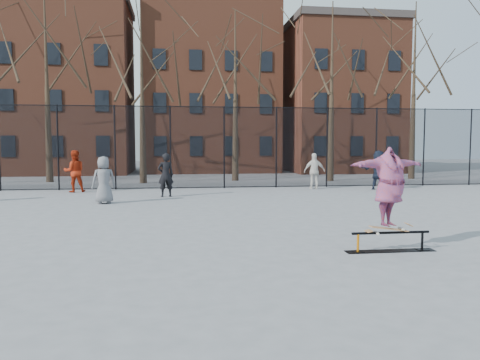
{
  "coord_description": "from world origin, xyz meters",
  "views": [
    {
      "loc": [
        -1.06,
        -9.78,
        2.21
      ],
      "look_at": [
        0.45,
        1.5,
        1.31
      ],
      "focal_mm": 35.0,
      "sensor_mm": 36.0,
      "label": 1
    }
  ],
  "objects": [
    {
      "name": "ground",
      "position": [
        0.0,
        0.0,
        0.0
      ],
      "size": [
        100.0,
        100.0,
        0.0
      ],
      "primitive_type": "plane",
      "color": "slate"
    },
    {
      "name": "rowhouses",
      "position": [
        0.72,
        26.0,
        6.06
      ],
      "size": [
        29.0,
        7.0,
        13.0
      ],
      "color": "brown",
      "rests_on": "ground"
    },
    {
      "name": "bystander_red",
      "position": [
        -5.67,
        12.0,
        0.94
      ],
      "size": [
        1.07,
        0.93,
        1.89
      ],
      "primitive_type": "imported",
      "rotation": [
        0.0,
        0.0,
        3.41
      ],
      "color": "#9C230D",
      "rests_on": "ground"
    },
    {
      "name": "skateboard",
      "position": [
        3.2,
        -0.85,
        0.46
      ],
      "size": [
        0.85,
        0.2,
        0.1
      ],
      "primitive_type": null,
      "color": "#9D683E",
      "rests_on": "skate_rail"
    },
    {
      "name": "tree_row",
      "position": [
        -0.25,
        17.15,
        7.36
      ],
      "size": [
        33.66,
        7.46,
        10.67
      ],
      "color": "black",
      "rests_on": "ground"
    },
    {
      "name": "bystander_white",
      "position": [
        5.47,
        12.0,
        0.86
      ],
      "size": [
        1.04,
        0.48,
        1.73
      ],
      "primitive_type": "imported",
      "rotation": [
        0.0,
        0.0,
        3.08
      ],
      "color": "silver",
      "rests_on": "ground"
    },
    {
      "name": "fence",
      "position": [
        -0.01,
        13.0,
        2.05
      ],
      "size": [
        34.03,
        0.07,
        4.0
      ],
      "color": "black",
      "rests_on": "ground"
    },
    {
      "name": "bystander_extra",
      "position": [
        -3.74,
        7.72,
        0.87
      ],
      "size": [
        0.98,
        0.79,
        1.74
      ],
      "primitive_type": "imported",
      "rotation": [
        0.0,
        0.0,
        3.45
      ],
      "color": "slate",
      "rests_on": "ground"
    },
    {
      "name": "bystander_navy",
      "position": [
        8.42,
        11.34,
        0.94
      ],
      "size": [
        1.67,
        1.57,
        1.88
      ],
      "primitive_type": "imported",
      "rotation": [
        0.0,
        0.0,
        2.42
      ],
      "color": "#1A2235",
      "rests_on": "ground"
    },
    {
      "name": "skate_rail",
      "position": [
        3.24,
        -0.85,
        0.16
      ],
      "size": [
        1.87,
        0.29,
        0.41
      ],
      "color": "black",
      "rests_on": "ground"
    },
    {
      "name": "bystander_black",
      "position": [
        -1.56,
        9.62,
        0.9
      ],
      "size": [
        0.73,
        0.56,
        1.8
      ],
      "primitive_type": "imported",
      "rotation": [
        0.0,
        0.0,
        3.36
      ],
      "color": "black",
      "rests_on": "ground"
    },
    {
      "name": "skater",
      "position": [
        3.2,
        -0.85,
        1.32
      ],
      "size": [
        2.03,
        1.25,
        1.61
      ],
      "primitive_type": "imported",
      "rotation": [
        0.0,
        0.0,
        0.39
      ],
      "color": "#663A92",
      "rests_on": "skateboard"
    }
  ]
}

